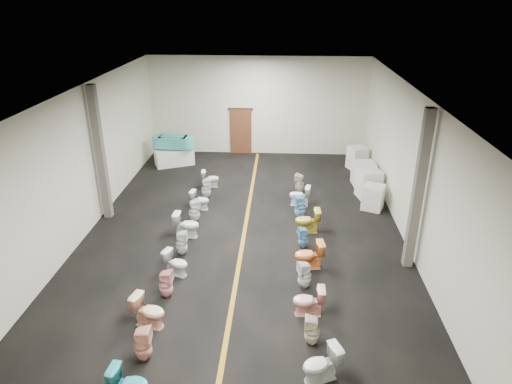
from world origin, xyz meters
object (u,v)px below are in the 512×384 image
at_px(toilet_left_0, 130,384).
at_px(appliance_crate_b, 369,184).
at_px(toilet_left_5, 182,243).
at_px(toilet_left_2, 149,311).
at_px(toilet_right_1, 321,365).
at_px(toilet_right_2, 312,331).
at_px(toilet_right_3, 309,301).
at_px(toilet_left_10, 210,179).
at_px(toilet_left_1, 143,344).
at_px(toilet_left_8, 200,200).
at_px(toilet_right_7, 307,221).
at_px(toilet_right_4, 305,275).
at_px(toilet_right_5, 309,255).
at_px(toilet_left_7, 194,211).
at_px(toilet_left_6, 187,225).
at_px(toilet_left_9, 206,188).
at_px(toilet_right_8, 300,207).
at_px(toilet_left_4, 176,263).
at_px(appliance_crate_c, 363,174).
at_px(toilet_right_10, 300,183).
at_px(display_table, 174,157).
at_px(toilet_right_6, 303,238).
at_px(appliance_crate_a, 373,197).
at_px(toilet_left_3, 166,284).
at_px(toilet_right_9, 300,196).
at_px(appliance_crate_d, 357,158).

bearing_deg(toilet_left_0, appliance_crate_b, -25.88).
bearing_deg(toilet_left_5, toilet_left_2, 175.69).
bearing_deg(appliance_crate_b, toilet_right_1, -104.92).
height_order(toilet_right_2, toilet_right_3, toilet_right_3).
bearing_deg(toilet_left_10, toilet_left_1, 173.48).
relative_size(toilet_left_8, toilet_right_2, 0.95).
relative_size(toilet_left_2, toilet_right_7, 0.98).
height_order(toilet_right_4, toilet_right_5, toilet_right_5).
distance_m(toilet_left_0, toilet_left_7, 7.30).
height_order(toilet_left_6, toilet_left_8, toilet_left_6).
bearing_deg(toilet_left_9, toilet_right_8, -128.69).
xyz_separation_m(toilet_right_2, toilet_right_7, (0.13, 5.10, 0.04)).
bearing_deg(toilet_left_1, toilet_left_5, -1.21).
distance_m(toilet_left_4, toilet_right_4, 3.48).
xyz_separation_m(appliance_crate_c, toilet_right_10, (-2.54, -0.97, -0.08)).
xyz_separation_m(toilet_left_10, toilet_right_7, (3.65, -3.49, 0.06)).
bearing_deg(display_table, toilet_right_2, -63.44).
height_order(toilet_left_5, toilet_right_7, toilet_right_7).
bearing_deg(toilet_left_9, toilet_left_4, 164.20).
xyz_separation_m(appliance_crate_c, toilet_left_4, (-6.05, -6.70, -0.11)).
distance_m(toilet_left_9, toilet_right_6, 4.88).
bearing_deg(appliance_crate_a, toilet_left_10, 164.97).
distance_m(toilet_left_8, toilet_right_2, 7.50).
xyz_separation_m(toilet_left_5, toilet_right_6, (3.56, 0.59, -0.04)).
relative_size(toilet_left_3, toilet_right_5, 0.94).
bearing_deg(toilet_left_4, toilet_right_6, -44.74).
height_order(toilet_right_5, toilet_right_9, toilet_right_5).
height_order(toilet_left_3, toilet_left_7, toilet_left_7).
relative_size(toilet_left_4, toilet_left_7, 0.89).
xyz_separation_m(display_table, appliance_crate_a, (8.02, -4.04, 0.07)).
xyz_separation_m(toilet_left_8, toilet_right_3, (3.56, -5.59, 0.04)).
bearing_deg(toilet_left_3, appliance_crate_d, -28.56).
height_order(appliance_crate_b, toilet_right_1, appliance_crate_b).
distance_m(appliance_crate_a, appliance_crate_c, 2.22).
height_order(appliance_crate_a, toilet_left_5, appliance_crate_a).
height_order(appliance_crate_b, toilet_right_4, appliance_crate_b).
xyz_separation_m(toilet_left_8, toilet_right_1, (3.72, -7.59, 0.05)).
bearing_deg(toilet_right_9, appliance_crate_b, 116.70).
relative_size(appliance_crate_a, toilet_right_10, 1.15).
distance_m(toilet_right_2, toilet_right_9, 7.10).
bearing_deg(toilet_right_1, toilet_right_10, 157.16).
height_order(toilet_left_10, toilet_right_4, toilet_right_4).
height_order(toilet_left_1, toilet_left_6, toilet_left_1).
relative_size(toilet_right_8, toilet_right_9, 1.11).
relative_size(toilet_left_8, toilet_right_1, 0.88).
xyz_separation_m(display_table, toilet_left_9, (1.98, -3.48, 0.02)).
xyz_separation_m(toilet_left_7, toilet_right_3, (3.58, -4.61, -0.02)).
relative_size(toilet_left_7, toilet_left_9, 1.02).
distance_m(appliance_crate_c, appliance_crate_d, 1.78).
bearing_deg(toilet_right_5, toilet_left_9, -150.14).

